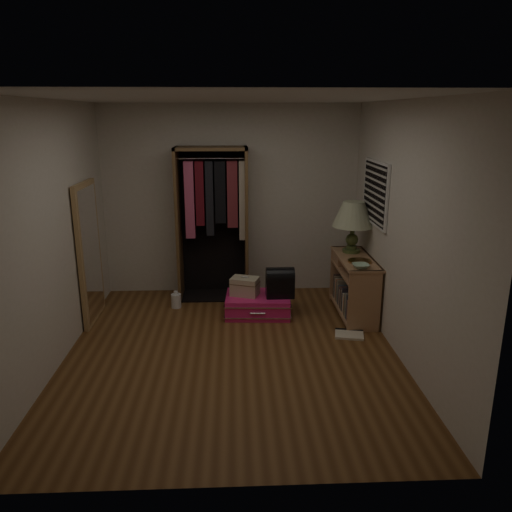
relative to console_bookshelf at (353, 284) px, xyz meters
name	(u,v)px	position (x,y,z in m)	size (l,w,h in m)	color
ground	(232,352)	(-1.53, -1.05, -0.39)	(4.00, 4.00, 0.00)	brown
room_walls	(238,214)	(-1.46, -1.00, 1.11)	(3.52, 4.02, 2.60)	beige
console_bookshelf	(353,284)	(0.00, 0.00, 0.00)	(0.42, 1.12, 0.75)	#A2724E
open_wardrobe	(214,210)	(-1.76, 0.72, 0.82)	(0.95, 0.50, 2.05)	brown
floor_mirror	(90,253)	(-3.24, -0.05, 0.46)	(0.06, 0.80, 1.70)	tan
pink_suitcase	(258,304)	(-1.21, 0.02, -0.26)	(0.86, 0.64, 0.25)	#DE1B68
train_case	(245,286)	(-1.37, 0.03, -0.02)	(0.40, 0.33, 0.25)	tan
black_bag	(280,282)	(-0.93, -0.04, 0.06)	(0.35, 0.23, 0.38)	black
table_lamp	(353,215)	(0.01, 0.21, 0.84)	(0.60, 0.60, 0.65)	#3E4E26
brass_tray	(360,261)	(0.01, -0.23, 0.37)	(0.30, 0.30, 0.02)	#A3793F
ceramic_bowl	(361,266)	(-0.04, -0.48, 0.39)	(0.19, 0.19, 0.05)	#A2C2A5
white_jug	(176,300)	(-2.27, 0.28, -0.29)	(0.15, 0.15, 0.23)	white
floor_book	(349,334)	(-0.18, -0.67, -0.38)	(0.37, 0.32, 0.03)	beige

